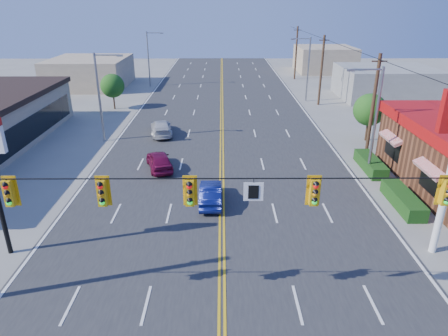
{
  "coord_description": "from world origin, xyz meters",
  "views": [
    {
      "loc": [
        0.02,
        -13.51,
        12.09
      ],
      "look_at": [
        0.14,
        10.08,
        2.2
      ],
      "focal_mm": 32.0,
      "sensor_mm": 36.0,
      "label": 1
    }
  ],
  "objects_px": {
    "signal_span": "(219,205)",
    "car_magenta": "(159,161)",
    "car_blue": "(211,194)",
    "car_silver": "(161,127)",
    "car_white": "(161,128)"
  },
  "relations": [
    {
      "from": "car_silver",
      "to": "car_white",
      "type": "bearing_deg",
      "value": 89.97
    },
    {
      "from": "signal_span",
      "to": "car_blue",
      "type": "xyz_separation_m",
      "value": [
        -0.6,
        9.4,
        -4.23
      ]
    },
    {
      "from": "signal_span",
      "to": "car_magenta",
      "type": "xyz_separation_m",
      "value": [
        -4.7,
        15.04,
        -4.18
      ]
    },
    {
      "from": "signal_span",
      "to": "car_white",
      "type": "height_order",
      "value": "signal_span"
    },
    {
      "from": "car_white",
      "to": "car_silver",
      "type": "bearing_deg",
      "value": -89.41
    },
    {
      "from": "car_magenta",
      "to": "car_blue",
      "type": "bearing_deg",
      "value": 108.59
    },
    {
      "from": "signal_span",
      "to": "car_magenta",
      "type": "relative_size",
      "value": 5.9
    },
    {
      "from": "car_silver",
      "to": "car_magenta",
      "type": "bearing_deg",
      "value": 86.11
    },
    {
      "from": "car_blue",
      "to": "car_silver",
      "type": "distance_m",
      "value": 16.0
    },
    {
      "from": "signal_span",
      "to": "car_blue",
      "type": "height_order",
      "value": "signal_span"
    },
    {
      "from": "signal_span",
      "to": "car_silver",
      "type": "relative_size",
      "value": 6.21
    },
    {
      "from": "signal_span",
      "to": "car_magenta",
      "type": "distance_m",
      "value": 16.3
    },
    {
      "from": "car_magenta",
      "to": "car_silver",
      "type": "bearing_deg",
      "value": -99.98
    },
    {
      "from": "signal_span",
      "to": "car_magenta",
      "type": "bearing_deg",
      "value": 107.34
    },
    {
      "from": "signal_span",
      "to": "car_blue",
      "type": "distance_m",
      "value": 10.33
    }
  ]
}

